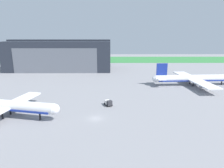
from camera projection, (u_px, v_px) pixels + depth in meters
ground_plane at (96, 118)px, 63.28m from camera, size 440.00×440.00×0.00m
grass_field_strip at (106, 59)px, 216.59m from camera, size 440.00×56.00×0.08m
maintenance_hangar at (61, 55)px, 151.55m from camera, size 77.90×32.93×23.19m
airliner_near_right at (9, 106)px, 63.49m from camera, size 34.87×31.71×11.81m
airliner_far_right at (195, 78)px, 104.45m from camera, size 47.59×41.72×12.08m
ops_van at (108, 103)px, 74.45m from camera, size 3.38×4.08×2.29m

